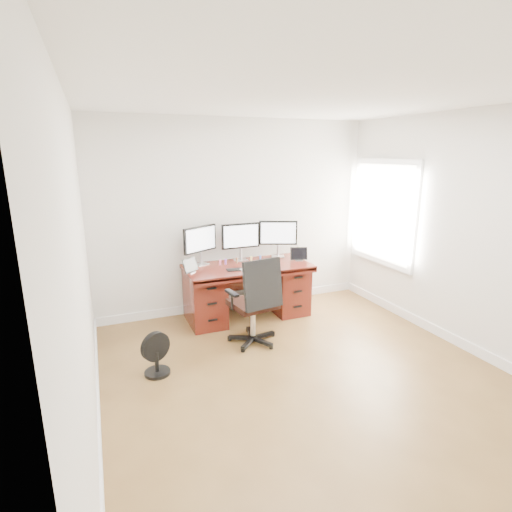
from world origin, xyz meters
name	(u,v)px	position (x,y,z in m)	size (l,w,h in m)	color
ground	(313,383)	(0.00, 0.00, 0.00)	(4.50, 4.50, 0.00)	brown
back_wall	(236,217)	(0.00, 2.25, 1.35)	(4.00, 0.10, 2.70)	silver
right_wall	(467,233)	(2.00, 0.11, 1.35)	(0.10, 4.50, 2.70)	silver
desk	(247,289)	(0.00, 1.83, 0.40)	(1.70, 0.80, 0.75)	#521810
office_chair	(255,316)	(-0.21, 1.01, 0.36)	(0.65, 0.65, 1.08)	black
floor_fan	(156,355)	(-1.41, 0.75, 0.22)	(0.31, 0.27, 0.46)	black
monitor_left	(200,241)	(-0.58, 2.07, 1.09)	(0.50, 0.29, 0.53)	silver
monitor_center	(241,237)	(0.00, 2.07, 1.09)	(0.55, 0.14, 0.53)	silver
monitor_right	(278,234)	(0.58, 2.07, 1.09)	(0.52, 0.24, 0.53)	silver
tablet_left	(190,266)	(-0.80, 1.75, 0.84)	(0.23, 0.20, 0.19)	silver
tablet_right	(299,255)	(0.76, 1.75, 0.84)	(0.25, 0.15, 0.19)	silver
keyboard	(250,269)	(-0.05, 1.59, 0.76)	(0.26, 0.11, 0.01)	white
trackpad	(267,266)	(0.23, 1.65, 0.76)	(0.13, 0.13, 0.01)	silver
drawing_tablet	(235,270)	(-0.24, 1.65, 0.76)	(0.20, 0.13, 0.01)	black
phone	(249,264)	(0.03, 1.82, 0.76)	(0.12, 0.06, 0.01)	black
figurine_pink	(220,262)	(-0.34, 1.95, 0.80)	(0.03, 0.03, 0.08)	pink
figurine_purple	(226,261)	(-0.26, 1.95, 0.80)	(0.03, 0.03, 0.08)	#A957DA
figurine_brown	(237,260)	(-0.10, 1.95, 0.80)	(0.03, 0.03, 0.08)	#906748
figurine_yellow	(251,259)	(0.11, 1.95, 0.80)	(0.03, 0.03, 0.08)	#E2CD62
figurine_blue	(260,258)	(0.25, 1.95, 0.80)	(0.03, 0.03, 0.08)	#5E79E4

